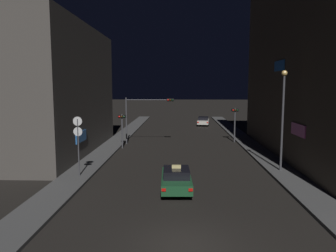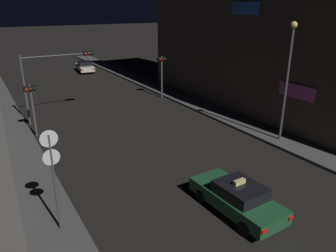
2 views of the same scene
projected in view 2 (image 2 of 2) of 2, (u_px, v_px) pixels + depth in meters
name	position (u px, v px, depth m)	size (l,w,h in m)	color
sidewalk_left	(6.00, 115.00, 26.57)	(2.22, 57.42, 0.18)	#4C4C4C
sidewalk_right	(165.00, 91.00, 33.81)	(2.22, 57.42, 0.18)	#4C4C4C
taxi	(237.00, 197.00, 14.02)	(1.94, 4.51, 1.62)	#1E512D
far_car	(85.00, 66.00, 43.83)	(2.30, 4.63, 1.42)	silver
traffic_light_overhead	(53.00, 71.00, 24.45)	(5.42, 0.42, 5.21)	#47474C
traffic_light_left_kerb	(32.00, 100.00, 21.65)	(0.80, 0.42, 3.59)	#47474C
traffic_light_right_kerb	(162.00, 69.00, 30.88)	(0.80, 0.42, 3.99)	#47474C
sign_pole_left	(53.00, 171.00, 12.03)	(0.64, 0.10, 4.19)	#47474C
street_lamp_near_block	(288.00, 70.00, 19.98)	(0.42, 0.42, 7.43)	#47474C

